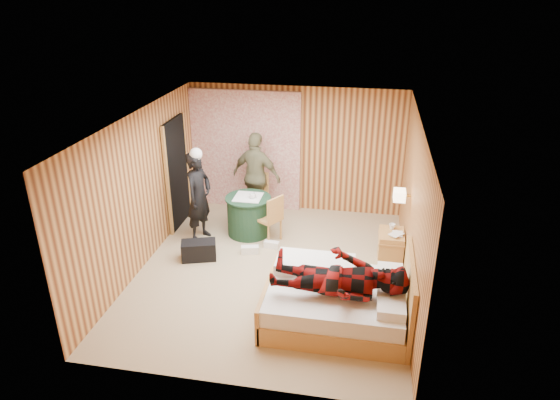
% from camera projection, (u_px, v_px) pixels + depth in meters
% --- Properties ---
extents(floor, '(4.20, 5.00, 0.01)m').
position_uv_depth(floor, '(271.00, 271.00, 8.06)').
color(floor, tan).
rests_on(floor, ground).
extents(ceiling, '(4.20, 5.00, 0.01)m').
position_uv_depth(ceiling, '(270.00, 120.00, 7.04)').
color(ceiling, white).
rests_on(ceiling, wall_back).
extents(wall_back, '(4.20, 0.02, 2.50)m').
position_uv_depth(wall_back, '(296.00, 150.00, 9.80)').
color(wall_back, tan).
rests_on(wall_back, floor).
extents(wall_left, '(0.02, 5.00, 2.50)m').
position_uv_depth(wall_left, '(141.00, 191.00, 7.90)').
color(wall_left, tan).
rests_on(wall_left, floor).
extents(wall_right, '(0.02, 5.00, 2.50)m').
position_uv_depth(wall_right, '(413.00, 211.00, 7.20)').
color(wall_right, tan).
rests_on(wall_right, floor).
extents(curtain, '(2.20, 0.08, 2.40)m').
position_uv_depth(curtain, '(246.00, 150.00, 9.92)').
color(curtain, silver).
rests_on(curtain, floor).
extents(doorway, '(0.06, 0.90, 2.05)m').
position_uv_depth(doorway, '(177.00, 173.00, 9.24)').
color(doorway, black).
rests_on(doorway, floor).
extents(wall_lamp, '(0.26, 0.24, 0.16)m').
position_uv_depth(wall_lamp, '(400.00, 195.00, 7.62)').
color(wall_lamp, gold).
rests_on(wall_lamp, wall_right).
extents(bed, '(1.94, 1.48, 1.02)m').
position_uv_depth(bed, '(337.00, 301.00, 6.82)').
color(bed, tan).
rests_on(bed, floor).
extents(nightstand, '(0.42, 0.57, 0.55)m').
position_uv_depth(nightstand, '(391.00, 247.00, 8.22)').
color(nightstand, tan).
rests_on(nightstand, floor).
extents(round_table, '(0.83, 0.83, 0.74)m').
position_uv_depth(round_table, '(249.00, 215.00, 9.12)').
color(round_table, '#1C3D23').
rests_on(round_table, floor).
extents(chair_far, '(0.44, 0.44, 0.93)m').
position_uv_depth(chair_far, '(257.00, 193.00, 9.64)').
color(chair_far, tan).
rests_on(chair_far, floor).
extents(chair_near, '(0.54, 0.54, 0.88)m').
position_uv_depth(chair_near, '(271.00, 215.00, 8.79)').
color(chair_near, tan).
rests_on(chair_near, floor).
extents(duffel_bag, '(0.63, 0.46, 0.32)m').
position_uv_depth(duffel_bag, '(199.00, 250.00, 8.36)').
color(duffel_bag, black).
rests_on(duffel_bag, floor).
extents(sneaker_left, '(0.27, 0.13, 0.12)m').
position_uv_depth(sneaker_left, '(272.00, 245.00, 8.75)').
color(sneaker_left, white).
rests_on(sneaker_left, floor).
extents(sneaker_right, '(0.32, 0.19, 0.13)m').
position_uv_depth(sneaker_right, '(250.00, 250.00, 8.56)').
color(sneaker_right, white).
rests_on(sneaker_right, floor).
extents(woman_standing, '(0.53, 0.68, 1.64)m').
position_uv_depth(woman_standing, '(199.00, 197.00, 8.77)').
color(woman_standing, black).
rests_on(woman_standing, floor).
extents(man_at_table, '(1.09, 0.69, 1.72)m').
position_uv_depth(man_at_table, '(257.00, 176.00, 9.54)').
color(man_at_table, '#6F6C4A').
rests_on(man_at_table, floor).
extents(man_on_bed, '(0.86, 0.67, 1.77)m').
position_uv_depth(man_on_bed, '(340.00, 269.00, 6.35)').
color(man_on_bed, maroon).
rests_on(man_on_bed, bed).
extents(book_lower, '(0.18, 0.23, 0.02)m').
position_uv_depth(book_lower, '(392.00, 233.00, 8.06)').
color(book_lower, white).
rests_on(book_lower, nightstand).
extents(book_upper, '(0.27, 0.28, 0.02)m').
position_uv_depth(book_upper, '(392.00, 232.00, 8.05)').
color(book_upper, white).
rests_on(book_upper, nightstand).
extents(cup_nightstand, '(0.11, 0.11, 0.09)m').
position_uv_depth(cup_nightstand, '(392.00, 226.00, 8.21)').
color(cup_nightstand, white).
rests_on(cup_nightstand, nightstand).
extents(cup_table, '(0.16, 0.16, 0.10)m').
position_uv_depth(cup_table, '(253.00, 196.00, 8.89)').
color(cup_table, white).
rests_on(cup_table, round_table).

